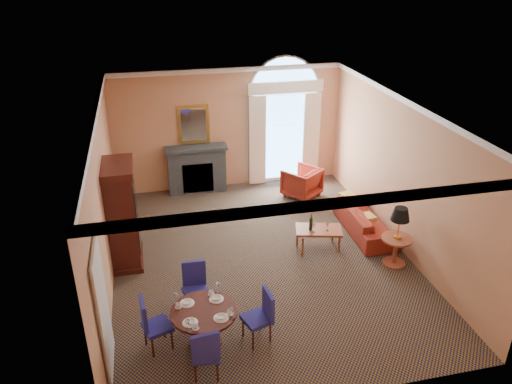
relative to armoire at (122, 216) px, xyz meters
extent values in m
plane|color=black|center=(2.72, -0.54, -1.04)|extent=(7.50, 7.50, 0.00)
cube|color=tan|center=(2.72, 3.21, 0.56)|extent=(6.00, 0.04, 3.20)
cube|color=tan|center=(-0.28, -0.54, 0.56)|extent=(0.04, 7.50, 3.20)
cube|color=tan|center=(5.72, -0.54, 0.56)|extent=(0.04, 7.50, 3.20)
cube|color=silver|center=(2.72, -0.54, 2.16)|extent=(6.00, 7.50, 0.04)
cube|color=silver|center=(2.72, -0.54, 2.10)|extent=(6.00, 7.50, 0.12)
cube|color=silver|center=(-0.24, -2.94, -0.01)|extent=(0.08, 0.90, 2.06)
cube|color=#3A3F44|center=(1.82, 3.01, -0.44)|extent=(1.50, 0.40, 1.20)
cube|color=#3A3F44|center=(1.82, 2.98, 0.20)|extent=(1.60, 0.46, 0.08)
cube|color=gold|center=(1.82, 3.18, 0.76)|extent=(0.80, 0.04, 1.00)
cube|color=silver|center=(1.82, 3.16, 0.76)|extent=(0.64, 0.02, 0.84)
cube|color=silver|center=(4.22, 3.19, 0.21)|extent=(1.90, 0.04, 2.50)
cube|color=#98CEFF|center=(4.22, 3.18, 0.21)|extent=(1.70, 0.02, 2.30)
cylinder|color=silver|center=(4.22, 3.19, 1.46)|extent=(1.90, 0.04, 1.90)
cube|color=beige|center=(3.47, 3.07, 0.21)|extent=(0.45, 0.06, 2.45)
cube|color=beige|center=(4.97, 3.07, 0.21)|extent=(0.45, 0.06, 2.45)
cube|color=beige|center=(4.22, 3.07, 1.61)|extent=(2.00, 0.08, 0.30)
cube|color=#36120C|center=(0.00, 0.00, -0.04)|extent=(0.55, 1.00, 2.00)
cube|color=#36120C|center=(0.00, 0.00, 1.04)|extent=(0.62, 1.10, 0.16)
cube|color=#36120C|center=(0.00, 0.00, -0.99)|extent=(0.62, 1.10, 0.10)
cylinder|color=#36120C|center=(1.24, -2.79, -0.39)|extent=(1.07, 1.07, 0.04)
cylinder|color=#36120C|center=(1.24, -2.79, -0.73)|extent=(0.14, 0.14, 0.63)
cylinder|color=#36120C|center=(1.24, -2.79, -1.01)|extent=(0.53, 0.53, 0.05)
cylinder|color=white|center=(1.48, -2.55, -0.36)|extent=(0.24, 0.24, 0.01)
imported|color=white|center=(1.48, -2.55, -0.34)|extent=(0.15, 0.15, 0.04)
imported|color=white|center=(1.42, -2.41, -0.33)|extent=(0.09, 0.09, 0.07)
cylinder|color=white|center=(1.00, -2.55, -0.36)|extent=(0.24, 0.24, 0.01)
imported|color=white|center=(1.00, -2.55, -0.34)|extent=(0.15, 0.15, 0.04)
imported|color=white|center=(0.86, -2.62, -0.33)|extent=(0.09, 0.09, 0.07)
cylinder|color=white|center=(1.00, -3.03, -0.36)|extent=(0.24, 0.24, 0.01)
imported|color=white|center=(1.00, -3.03, -0.34)|extent=(0.15, 0.15, 0.04)
imported|color=white|center=(1.07, -3.18, -0.33)|extent=(0.09, 0.09, 0.07)
cylinder|color=white|center=(1.48, -3.03, -0.36)|extent=(0.24, 0.24, 0.01)
imported|color=white|center=(1.48, -3.03, -0.34)|extent=(0.15, 0.15, 0.04)
imported|color=white|center=(1.63, -2.97, -0.33)|extent=(0.09, 0.09, 0.07)
cube|color=navy|center=(1.21, -1.95, -0.62)|extent=(0.51, 0.51, 0.07)
cube|color=navy|center=(1.21, -1.76, -0.35)|extent=(0.42, 0.08, 0.50)
cylinder|color=#36120C|center=(1.33, -1.75, -0.85)|extent=(0.03, 0.03, 0.38)
cylinder|color=#36120C|center=(1.01, -1.83, -0.85)|extent=(0.03, 0.03, 0.38)
cylinder|color=#36120C|center=(1.41, -2.07, -0.85)|extent=(0.03, 0.03, 0.38)
cylinder|color=#36120C|center=(1.10, -2.15, -0.85)|extent=(0.03, 0.03, 0.38)
cube|color=navy|center=(1.18, -3.44, -0.62)|extent=(0.47, 0.47, 0.07)
cube|color=navy|center=(1.16, -3.63, -0.35)|extent=(0.42, 0.10, 0.50)
cylinder|color=#36120C|center=(0.99, -3.58, -0.85)|extent=(0.03, 0.03, 0.38)
cylinder|color=#36120C|center=(1.32, -3.63, -0.85)|extent=(0.03, 0.03, 0.38)
cylinder|color=#36120C|center=(1.04, -3.26, -0.85)|extent=(0.03, 0.03, 0.38)
cylinder|color=#36120C|center=(1.36, -3.30, -0.85)|extent=(0.03, 0.03, 0.38)
cube|color=navy|center=(2.08, -2.88, -0.62)|extent=(0.53, 0.53, 0.07)
cube|color=navy|center=(2.27, -2.90, -0.35)|extent=(0.11, 0.42, 0.50)
cylinder|color=#36120C|center=(2.29, -2.98, -0.85)|extent=(0.03, 0.03, 0.38)
cylinder|color=#36120C|center=(2.18, -2.67, -0.85)|extent=(0.03, 0.03, 0.38)
cylinder|color=#36120C|center=(1.98, -3.08, -0.85)|extent=(0.03, 0.03, 0.38)
cylinder|color=#36120C|center=(1.87, -2.77, -0.85)|extent=(0.03, 0.03, 0.38)
cube|color=navy|center=(0.50, -2.70, -0.62)|extent=(0.53, 0.53, 0.07)
cube|color=navy|center=(0.31, -2.68, -0.35)|extent=(0.11, 0.42, 0.50)
cylinder|color=#36120C|center=(0.30, -2.60, -0.85)|extent=(0.03, 0.03, 0.38)
cylinder|color=#36120C|center=(0.40, -2.91, -0.85)|extent=(0.03, 0.03, 0.38)
cylinder|color=#36120C|center=(0.61, -2.49, -0.85)|extent=(0.03, 0.03, 0.38)
cylinder|color=#36120C|center=(0.71, -2.80, -0.85)|extent=(0.03, 0.03, 0.38)
imported|color=maroon|center=(5.27, 0.00, -0.74)|extent=(0.84, 2.05, 0.59)
imported|color=maroon|center=(4.43, 2.10, -0.65)|extent=(1.17, 1.17, 0.77)
cube|color=#9A482E|center=(3.99, -0.45, -0.58)|extent=(1.07, 0.76, 0.05)
cylinder|color=#9A482E|center=(3.58, -0.65, -0.83)|extent=(0.05, 0.05, 0.43)
cylinder|color=#9A482E|center=(4.40, -0.65, -0.83)|extent=(0.05, 0.05, 0.43)
cylinder|color=#9A482E|center=(3.58, -0.26, -0.83)|extent=(0.05, 0.05, 0.43)
cylinder|color=#9A482E|center=(4.40, -0.26, -0.83)|extent=(0.05, 0.05, 0.43)
cylinder|color=#9A482E|center=(5.32, -1.36, -0.44)|extent=(0.62, 0.62, 0.04)
cylinder|color=#9A482E|center=(5.32, -1.36, -0.75)|extent=(0.08, 0.08, 0.58)
cylinder|color=#9A482E|center=(5.32, -1.36, -1.02)|extent=(0.45, 0.45, 0.04)
camera|label=1|loc=(0.65, -9.09, 4.75)|focal=35.00mm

